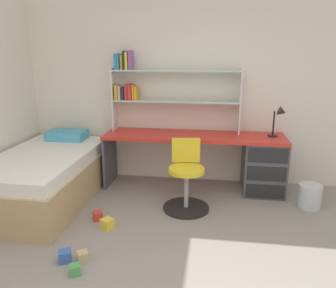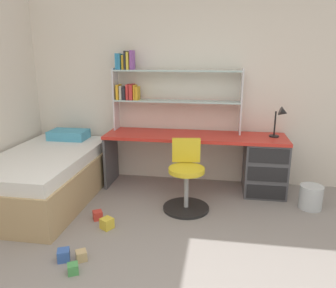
{
  "view_description": "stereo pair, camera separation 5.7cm",
  "coord_description": "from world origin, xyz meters",
  "px_view_note": "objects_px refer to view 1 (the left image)",
  "views": [
    {
      "loc": [
        0.24,
        -1.61,
        1.7
      ],
      "look_at": [
        -0.24,
        1.74,
        0.77
      ],
      "focal_mm": 35.13,
      "sensor_mm": 36.0,
      "label": 1
    },
    {
      "loc": [
        0.3,
        -1.6,
        1.7
      ],
      "look_at": [
        -0.24,
        1.74,
        0.77
      ],
      "focal_mm": 35.13,
      "sensor_mm": 36.0,
      "label": 2
    }
  ],
  "objects_px": {
    "bed_platform": "(45,177)",
    "toy_block_blue_4": "(65,256)",
    "desk_lamp": "(280,117)",
    "toy_block_yellow_2": "(107,224)",
    "bookshelf_hutch": "(156,86)",
    "swivel_chair": "(186,182)",
    "toy_block_red_3": "(98,216)",
    "toy_block_natural_0": "(83,256)",
    "toy_block_green_1": "(75,270)",
    "waste_bin": "(310,196)",
    "desk": "(242,160)"
  },
  "relations": [
    {
      "from": "bed_platform",
      "to": "toy_block_blue_4",
      "type": "xyz_separation_m",
      "value": [
        0.76,
        -1.14,
        -0.24
      ]
    },
    {
      "from": "desk_lamp",
      "to": "toy_block_yellow_2",
      "type": "relative_size",
      "value": 3.52
    },
    {
      "from": "bookshelf_hutch",
      "to": "bed_platform",
      "type": "distance_m",
      "value": 1.77
    },
    {
      "from": "bed_platform",
      "to": "swivel_chair",
      "type": "bearing_deg",
      "value": 0.46
    },
    {
      "from": "swivel_chair",
      "to": "toy_block_red_3",
      "type": "distance_m",
      "value": 1.02
    },
    {
      "from": "swivel_chair",
      "to": "bed_platform",
      "type": "relative_size",
      "value": 0.42
    },
    {
      "from": "toy_block_natural_0",
      "to": "toy_block_red_3",
      "type": "height_order",
      "value": "toy_block_red_3"
    },
    {
      "from": "toy_block_red_3",
      "to": "toy_block_green_1",
      "type": "bearing_deg",
      "value": -81.74
    },
    {
      "from": "bookshelf_hutch",
      "to": "toy_block_natural_0",
      "type": "height_order",
      "value": "bookshelf_hutch"
    },
    {
      "from": "desk_lamp",
      "to": "waste_bin",
      "type": "distance_m",
      "value": 0.98
    },
    {
      "from": "toy_block_green_1",
      "to": "swivel_chair",
      "type": "bearing_deg",
      "value": 59.43
    },
    {
      "from": "desk",
      "to": "toy_block_red_3",
      "type": "height_order",
      "value": "desk"
    },
    {
      "from": "bed_platform",
      "to": "toy_block_yellow_2",
      "type": "relative_size",
      "value": 17.05
    },
    {
      "from": "bookshelf_hutch",
      "to": "swivel_chair",
      "type": "distance_m",
      "value": 1.35
    },
    {
      "from": "bed_platform",
      "to": "toy_block_blue_4",
      "type": "height_order",
      "value": "bed_platform"
    },
    {
      "from": "waste_bin",
      "to": "toy_block_red_3",
      "type": "bearing_deg",
      "value": -164.4
    },
    {
      "from": "toy_block_yellow_2",
      "to": "toy_block_blue_4",
      "type": "xyz_separation_m",
      "value": [
        -0.18,
        -0.57,
        -0.0
      ]
    },
    {
      "from": "toy_block_natural_0",
      "to": "swivel_chair",
      "type": "bearing_deg",
      "value": 55.48
    },
    {
      "from": "waste_bin",
      "to": "swivel_chair",
      "type": "bearing_deg",
      "value": -170.98
    },
    {
      "from": "desk_lamp",
      "to": "toy_block_green_1",
      "type": "height_order",
      "value": "desk_lamp"
    },
    {
      "from": "desk_lamp",
      "to": "toy_block_red_3",
      "type": "bearing_deg",
      "value": -151.96
    },
    {
      "from": "bed_platform",
      "to": "toy_block_red_3",
      "type": "distance_m",
      "value": 0.92
    },
    {
      "from": "desk",
      "to": "swivel_chair",
      "type": "distance_m",
      "value": 0.9
    },
    {
      "from": "swivel_chair",
      "to": "toy_block_yellow_2",
      "type": "xyz_separation_m",
      "value": [
        -0.74,
        -0.58,
        -0.26
      ]
    },
    {
      "from": "desk",
      "to": "toy_block_yellow_2",
      "type": "relative_size",
      "value": 20.86
    },
    {
      "from": "waste_bin",
      "to": "desk_lamp",
      "type": "bearing_deg",
      "value": 129.01
    },
    {
      "from": "swivel_chair",
      "to": "toy_block_red_3",
      "type": "xyz_separation_m",
      "value": [
        -0.9,
        -0.42,
        -0.26
      ]
    },
    {
      "from": "bookshelf_hutch",
      "to": "toy_block_blue_4",
      "type": "relative_size",
      "value": 16.61
    },
    {
      "from": "bed_platform",
      "to": "waste_bin",
      "type": "xyz_separation_m",
      "value": [
        3.08,
        0.24,
        -0.16
      ]
    },
    {
      "from": "swivel_chair",
      "to": "toy_block_green_1",
      "type": "relative_size",
      "value": 9.42
    },
    {
      "from": "desk_lamp",
      "to": "toy_block_red_3",
      "type": "relative_size",
      "value": 4.07
    },
    {
      "from": "swivel_chair",
      "to": "toy_block_yellow_2",
      "type": "distance_m",
      "value": 0.97
    },
    {
      "from": "toy_block_natural_0",
      "to": "bookshelf_hutch",
      "type": "bearing_deg",
      "value": 80.95
    },
    {
      "from": "toy_block_green_1",
      "to": "toy_block_yellow_2",
      "type": "relative_size",
      "value": 0.77
    },
    {
      "from": "bookshelf_hutch",
      "to": "toy_block_red_3",
      "type": "distance_m",
      "value": 1.79
    },
    {
      "from": "desk",
      "to": "toy_block_blue_4",
      "type": "bearing_deg",
      "value": -131.79
    },
    {
      "from": "swivel_chair",
      "to": "toy_block_green_1",
      "type": "distance_m",
      "value": 1.54
    },
    {
      "from": "toy_block_natural_0",
      "to": "desk_lamp",
      "type": "bearing_deg",
      "value": 43.58
    },
    {
      "from": "bed_platform",
      "to": "toy_block_natural_0",
      "type": "distance_m",
      "value": 1.46
    },
    {
      "from": "toy_block_blue_4",
      "to": "bookshelf_hutch",
      "type": "bearing_deg",
      "value": 76.86
    },
    {
      "from": "toy_block_yellow_2",
      "to": "toy_block_red_3",
      "type": "height_order",
      "value": "toy_block_yellow_2"
    },
    {
      "from": "bed_platform",
      "to": "toy_block_yellow_2",
      "type": "xyz_separation_m",
      "value": [
        0.94,
        -0.57,
        -0.24
      ]
    },
    {
      "from": "swivel_chair",
      "to": "toy_block_natural_0",
      "type": "xyz_separation_m",
      "value": [
        -0.77,
        -1.13,
        -0.27
      ]
    },
    {
      "from": "desk_lamp",
      "to": "waste_bin",
      "type": "height_order",
      "value": "desk_lamp"
    },
    {
      "from": "desk",
      "to": "waste_bin",
      "type": "distance_m",
      "value": 0.89
    },
    {
      "from": "swivel_chair",
      "to": "waste_bin",
      "type": "xyz_separation_m",
      "value": [
        1.4,
        0.22,
        -0.17
      ]
    },
    {
      "from": "toy_block_green_1",
      "to": "bookshelf_hutch",
      "type": "bearing_deg",
      "value": 81.85
    },
    {
      "from": "toy_block_blue_4",
      "to": "waste_bin",
      "type": "bearing_deg",
      "value": 30.63
    },
    {
      "from": "bookshelf_hutch",
      "to": "bed_platform",
      "type": "bearing_deg",
      "value": -146.7
    },
    {
      "from": "desk_lamp",
      "to": "toy_block_red_3",
      "type": "xyz_separation_m",
      "value": [
        -1.97,
        -1.05,
        -0.92
      ]
    }
  ]
}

